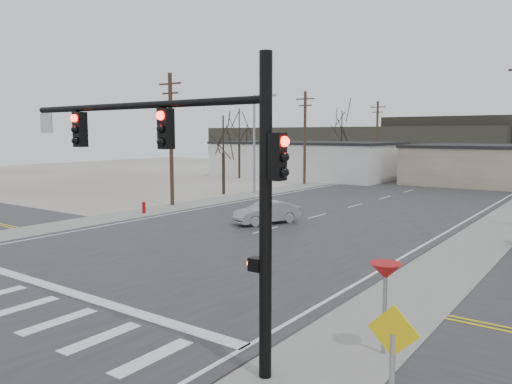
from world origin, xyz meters
The scene contains 21 objects.
ground centered at (0.00, 0.00, 0.00)m, with size 140.00×140.00×0.00m, color silver.
main_road centered at (0.00, 15.00, 0.02)m, with size 18.00×110.00×0.05m, color #27282A.
cross_road centered at (0.00, 0.00, 0.02)m, with size 90.00×10.00×0.04m, color #27282A.
sidewalk_left centered at (-10.60, 20.00, 0.03)m, with size 3.00×90.00×0.06m, color gray.
sidewalk_right centered at (10.60, 20.00, 0.03)m, with size 3.00×90.00×0.06m, color gray.
traffic_signal_mast centered at (7.89, -6.20, 4.67)m, with size 8.95×0.43×7.20m.
fire_hydrant centered at (-10.20, 8.00, 0.45)m, with size 0.24×0.24×0.87m.
yield_sign centered at (11.50, -3.50, 2.07)m, with size 0.80×0.80×2.35m.
diamond_sign centered at (13.00, -7.00, 1.60)m, with size 0.92×0.10×2.61m.
building_left_far centered at (-16.00, 40.00, 2.26)m, with size 22.30×12.30×4.50m.
upole_left_b centered at (-11.50, 12.00, 5.22)m, with size 2.20×0.30×10.00m.
upole_left_c centered at (-11.50, 32.00, 5.22)m, with size 2.20×0.30×10.00m.
upole_left_d centered at (-11.50, 52.00, 5.22)m, with size 2.20×0.30×10.00m.
streetlight_main centered at (-10.80, 22.00, 5.09)m, with size 2.40×0.25×9.00m.
tree_left_near centered at (-13.00, 20.00, 5.23)m, with size 3.30×3.30×7.35m.
tree_left_far centered at (-14.00, 46.00, 6.28)m, with size 3.96×3.96×8.82m.
tree_left_mid centered at (-22.00, 34.00, 6.28)m, with size 3.96×3.96×8.82m.
hill_left centered at (-35.00, 92.00, 3.50)m, with size 70.00×18.00×7.00m, color #333026.
sedan_crossing centered at (-1.18, 9.77, 0.73)m, with size 1.44×4.13×1.36m, color #8F9498.
car_far_a centered at (6.83, 44.85, 0.74)m, with size 1.94×4.76×1.38m, color black.
car_far_b centered at (-5.23, 64.28, 0.70)m, with size 1.54×3.82×1.30m, color black.
Camera 1 is at (15.86, -14.96, 5.48)m, focal length 35.00 mm.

